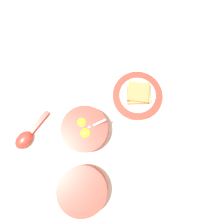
{
  "coord_description": "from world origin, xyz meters",
  "views": [
    {
      "loc": [
        -0.13,
        0.01,
        0.84
      ],
      "look_at": [
        -0.06,
        -0.12,
        0.02
      ],
      "focal_mm": 35.0,
      "sensor_mm": 36.0,
      "label": 1
    }
  ],
  "objects": [
    {
      "name": "ground_plane",
      "position": [
        0.0,
        0.0,
        0.0
      ],
      "size": [
        3.0,
        3.0,
        0.0
      ],
      "primitive_type": "plane",
      "color": "beige"
    },
    {
      "name": "soup_spoon",
      "position": [
        0.19,
        0.11,
        0.02
      ],
      "size": [
        0.07,
        0.18,
        0.03
      ],
      "color": "red",
      "rests_on": "ground_plane"
    },
    {
      "name": "congee_bowl",
      "position": [
        -0.1,
        0.18,
        0.03
      ],
      "size": [
        0.18,
        0.18,
        0.05
      ],
      "color": "red",
      "rests_on": "ground_plane"
    },
    {
      "name": "toast_plate",
      "position": [
        -0.12,
        -0.23,
        0.01
      ],
      "size": [
        0.19,
        0.19,
        0.02
      ],
      "color": "red",
      "rests_on": "ground_plane"
    },
    {
      "name": "toast_sandwich",
      "position": [
        -0.12,
        -0.23,
        0.04
      ],
      "size": [
        0.11,
        0.11,
        0.04
      ],
      "color": "#9E7042",
      "rests_on": "toast_plate"
    },
    {
      "name": "egg_bowl",
      "position": [
        -0.0,
        -0.02,
        0.03
      ],
      "size": [
        0.17,
        0.17,
        0.08
      ],
      "color": "red",
      "rests_on": "ground_plane"
    }
  ]
}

